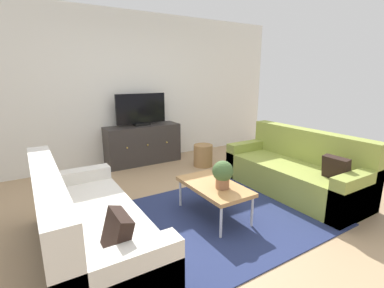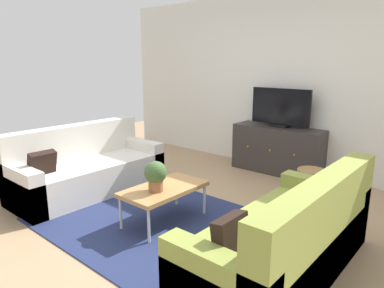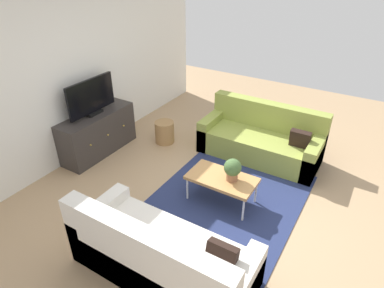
{
  "view_description": "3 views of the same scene",
  "coord_description": "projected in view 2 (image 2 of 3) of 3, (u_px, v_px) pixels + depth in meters",
  "views": [
    {
      "loc": [
        -1.76,
        -2.48,
        1.61
      ],
      "look_at": [
        0.0,
        0.38,
        0.77
      ],
      "focal_mm": 26.01,
      "sensor_mm": 36.0,
      "label": 1
    },
    {
      "loc": [
        2.48,
        -2.51,
        1.69
      ],
      "look_at": [
        0.0,
        0.38,
        0.77
      ],
      "focal_mm": 32.72,
      "sensor_mm": 36.0,
      "label": 2
    },
    {
      "loc": [
        -3.26,
        -1.61,
        3.02
      ],
      "look_at": [
        0.0,
        0.38,
        0.77
      ],
      "focal_mm": 31.22,
      "sensor_mm": 36.0,
      "label": 3
    }
  ],
  "objects": [
    {
      "name": "couch_right_side",
      "position": [
        290.0,
        243.0,
        2.76
      ],
      "size": [
        0.82,
        1.93,
        0.86
      ],
      "color": "olive",
      "rests_on": "ground_plane"
    },
    {
      "name": "potted_plant",
      "position": [
        156.0,
        175.0,
        3.5
      ],
      "size": [
        0.23,
        0.23,
        0.31
      ],
      "color": "#936042",
      "rests_on": "coffee_table"
    },
    {
      "name": "ground_plane",
      "position": [
        170.0,
        219.0,
        3.82
      ],
      "size": [
        10.0,
        10.0,
        0.0
      ],
      "primitive_type": "plane",
      "color": "tan"
    },
    {
      "name": "tv_console",
      "position": [
        277.0,
        150.0,
        5.35
      ],
      "size": [
        1.36,
        0.47,
        0.71
      ],
      "color": "#332D2B",
      "rests_on": "ground_plane"
    },
    {
      "name": "wicker_basket",
      "position": [
        311.0,
        185.0,
        4.3
      ],
      "size": [
        0.34,
        0.34,
        0.39
      ],
      "primitive_type": "cylinder",
      "color": "#9E7547",
      "rests_on": "ground_plane"
    },
    {
      "name": "couch_left_side",
      "position": [
        85.0,
        170.0,
        4.59
      ],
      "size": [
        0.82,
        1.93,
        0.86
      ],
      "color": "silver",
      "rests_on": "ground_plane"
    },
    {
      "name": "flat_screen_tv",
      "position": [
        280.0,
        108.0,
        5.21
      ],
      "size": [
        0.93,
        0.16,
        0.58
      ],
      "color": "black",
      "rests_on": "tv_console"
    },
    {
      "name": "area_rug",
      "position": [
        160.0,
        223.0,
        3.7
      ],
      "size": [
        2.5,
        1.9,
        0.01
      ],
      "primitive_type": "cube",
      "color": "navy",
      "rests_on": "ground_plane"
    },
    {
      "name": "coffee_table",
      "position": [
        164.0,
        190.0,
        3.66
      ],
      "size": [
        0.5,
        0.91,
        0.4
      ],
      "color": "#B7844C",
      "rests_on": "ground_plane"
    },
    {
      "name": "wall_back",
      "position": [
        284.0,
        83.0,
        5.38
      ],
      "size": [
        6.4,
        0.12,
        2.7
      ],
      "primitive_type": "cube",
      "color": "silver",
      "rests_on": "ground_plane"
    }
  ]
}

